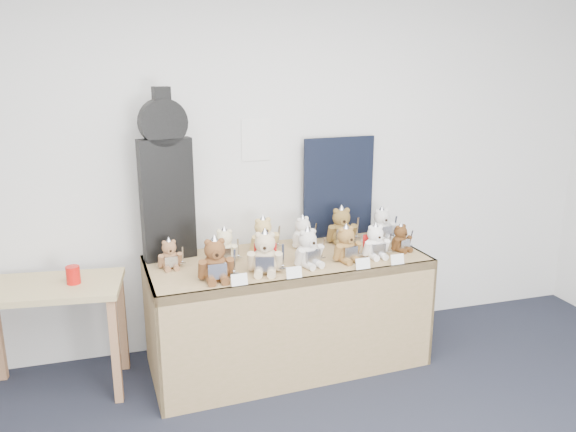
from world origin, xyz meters
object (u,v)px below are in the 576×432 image
object	(u,v)px
red_cup	(73,275)
teddy_front_left	(265,254)
teddy_back_right	(341,227)
teddy_back_end	(382,225)
display_table	(291,285)
teddy_front_centre	(308,249)
teddy_back_centre_left	(264,237)
teddy_front_far_right	(375,243)
teddy_back_far_left	(170,255)
teddy_front_far_left	(215,261)
teddy_front_right	(346,245)
teddy_front_end	(401,239)
teddy_back_centre_right	(303,234)
teddy_back_left	(225,247)
side_table	(50,303)
guitar_case	(166,178)

from	to	relation	value
red_cup	teddy_front_left	size ratio (longest dim) A/B	0.37
teddy_back_right	teddy_back_end	distance (m)	0.32
display_table	teddy_front_centre	world-z (taller)	teddy_front_centre
display_table	teddy_back_right	distance (m)	0.61
red_cup	teddy_back_centre_left	size ratio (longest dim) A/B	0.40
teddy_front_centre	teddy_back_end	xyz separation A→B (m)	(0.71, 0.38, -0.00)
display_table	teddy_back_right	world-z (taller)	teddy_back_right
teddy_front_far_right	teddy_back_far_left	distance (m)	1.37
teddy_back_far_left	teddy_back_right	bearing A→B (deg)	1.95
teddy_front_far_left	teddy_front_right	size ratio (longest dim) A/B	1.11
red_cup	teddy_back_end	world-z (taller)	teddy_back_end
display_table	teddy_back_centre_left	xyz separation A→B (m)	(-0.13, 0.24, 0.28)
teddy_front_far_right	teddy_back_end	world-z (taller)	teddy_back_end
teddy_front_end	teddy_back_centre_left	size ratio (longest dim) A/B	0.76
teddy_back_centre_right	teddy_back_left	bearing A→B (deg)	165.96
teddy_front_left	teddy_back_right	world-z (taller)	teddy_front_left
side_table	teddy_back_far_left	world-z (taller)	teddy_back_far_left
display_table	teddy_back_centre_right	world-z (taller)	teddy_back_centre_right
teddy_back_left	teddy_back_right	size ratio (longest dim) A/B	0.84
teddy_front_far_left	teddy_front_centre	xyz separation A→B (m)	(0.62, 0.08, -0.01)
teddy_front_right	teddy_back_centre_right	xyz separation A→B (m)	(-0.18, 0.36, -0.01)
guitar_case	teddy_back_end	distance (m)	1.62
teddy_front_far_left	teddy_back_centre_left	world-z (taller)	teddy_front_far_left
teddy_front_left	teddy_back_centre_right	size ratio (longest dim) A/B	1.20
red_cup	teddy_back_end	xyz separation A→B (m)	(2.16, 0.15, 0.10)
display_table	teddy_back_centre_left	distance (m)	0.39
teddy_back_centre_left	teddy_front_right	bearing A→B (deg)	-44.93
teddy_back_centre_right	teddy_front_far_left	bearing A→B (deg)	-173.72
display_table	red_cup	xyz separation A→B (m)	(-1.37, 0.13, 0.17)
guitar_case	teddy_front_centre	xyz separation A→B (m)	(0.85, -0.40, -0.44)
display_table	guitar_case	size ratio (longest dim) A/B	1.69
teddy_back_right	teddy_back_left	bearing A→B (deg)	-166.48
teddy_back_far_left	teddy_back_end	bearing A→B (deg)	0.47
display_table	teddy_front_far_right	xyz separation A→B (m)	(0.57, -0.08, 0.27)
display_table	side_table	bearing A→B (deg)	171.07
display_table	teddy_back_left	bearing A→B (deg)	159.23
teddy_back_far_left	teddy_back_centre_right	bearing A→B (deg)	3.84
teddy_back_far_left	teddy_front_right	bearing A→B (deg)	-15.56
side_table	teddy_front_right	bearing A→B (deg)	-0.91
guitar_case	teddy_front_left	bearing A→B (deg)	-50.93
teddy_back_far_left	teddy_back_left	bearing A→B (deg)	-0.99
side_table	teddy_front_end	bearing A→B (deg)	2.69
teddy_front_right	teddy_back_right	world-z (taller)	teddy_back_right
display_table	teddy_front_right	xyz separation A→B (m)	(0.35, -0.09, 0.27)
teddy_back_centre_right	side_table	bearing A→B (deg)	157.20
teddy_front_left	teddy_front_far_right	world-z (taller)	teddy_front_left
teddy_front_far_right	teddy_back_end	xyz separation A→B (m)	(0.22, 0.35, 0.01)
display_table	teddy_front_centre	xyz separation A→B (m)	(0.08, -0.11, 0.28)
teddy_front_far_right	teddy_back_centre_left	xyz separation A→B (m)	(-0.70, 0.32, 0.01)
teddy_back_left	teddy_back_right	xyz separation A→B (m)	(0.89, 0.14, 0.02)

